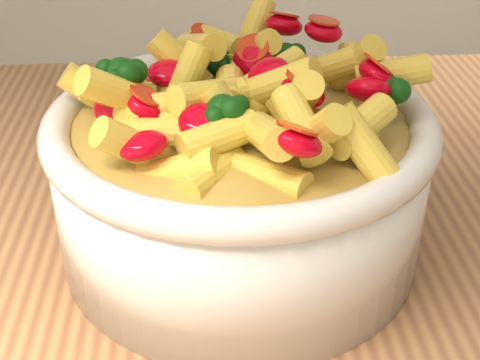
{
  "coord_description": "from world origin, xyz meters",
  "views": [
    {
      "loc": [
        -0.08,
        -0.37,
        1.2
      ],
      "look_at": [
        -0.06,
        0.03,
        0.96
      ],
      "focal_mm": 50.0,
      "sensor_mm": 36.0,
      "label": 1
    }
  ],
  "objects": [
    {
      "name": "pasta_salad",
      "position": [
        -0.06,
        0.03,
        1.03
      ],
      "size": [
        0.21,
        0.21,
        0.05
      ],
      "color": "#F7CC4E",
      "rests_on": "serving_bowl"
    },
    {
      "name": "serving_bowl",
      "position": [
        -0.06,
        0.03,
        0.96
      ],
      "size": [
        0.26,
        0.26,
        0.11
      ],
      "color": "silver",
      "rests_on": "table"
    }
  ]
}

